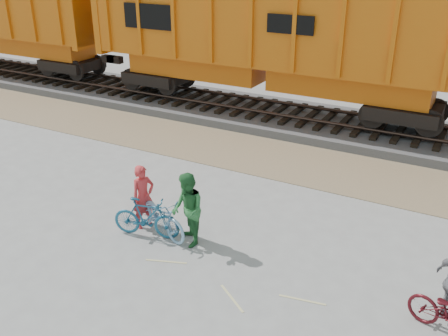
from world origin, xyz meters
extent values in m
plane|color=#9E9E99|center=(0.00, 0.00, 0.00)|extent=(120.00, 120.00, 0.00)
cube|color=#9F8662|center=(0.00, 5.50, 0.01)|extent=(120.00, 3.00, 0.02)
cube|color=slate|center=(0.00, 9.00, 0.15)|extent=(120.00, 4.00, 0.30)
cube|color=black|center=(-6.50, 9.00, 0.36)|extent=(0.22, 2.60, 0.12)
cube|color=black|center=(0.00, 9.00, 0.36)|extent=(0.22, 2.60, 0.12)
cylinder|color=#382821|center=(0.00, 8.28, 0.48)|extent=(120.00, 0.12, 0.12)
cylinder|color=#382821|center=(0.00, 9.72, 0.48)|extent=(120.00, 0.12, 0.12)
cube|color=#C05B0C|center=(-11.21, 9.00, 3.64)|extent=(0.30, 3.06, 3.10)
cube|color=black|center=(-3.06, 9.00, 0.94)|extent=(11.20, 2.20, 0.80)
cube|color=#BF5D0D|center=(-3.06, 9.00, 1.79)|extent=(11.76, 1.65, 0.90)
cube|color=#BF5D0D|center=(-3.06, 9.00, 3.54)|extent=(14.00, 3.00, 2.60)
cube|color=#C05B0C|center=(-9.91, 9.00, 3.64)|extent=(0.30, 3.06, 3.10)
cube|color=black|center=(-7.26, 7.42, 3.74)|extent=(2.20, 0.04, 0.90)
imported|color=#7FB0D5|center=(-1.79, 0.10, 0.48)|extent=(1.95, 1.18, 0.97)
imported|color=#1B5776|center=(-1.97, -0.15, 0.48)|extent=(1.67, 0.82, 0.96)
imported|color=red|center=(-2.29, 0.20, 0.78)|extent=(0.57, 0.67, 1.56)
imported|color=#2A7036|center=(-0.97, 0.05, 0.85)|extent=(1.05, 1.04, 1.70)
camera|label=1|loc=(4.34, -8.00, 6.19)|focal=40.00mm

